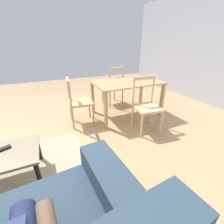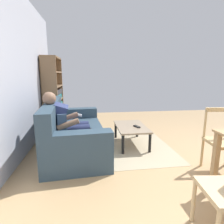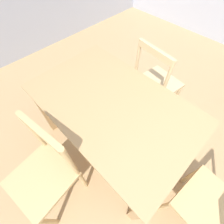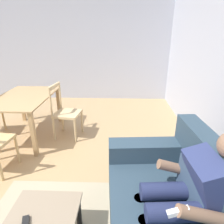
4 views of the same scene
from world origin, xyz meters
name	(u,v)px [view 1 (image 1 of 4)]	position (x,y,z in m)	size (l,w,h in m)	color
ground_plane	(81,124)	(0.00, 0.00, 0.00)	(8.65, 8.65, 0.00)	tan
wall_side	(212,47)	(-3.33, 0.00, 1.38)	(0.12, 5.84, 2.75)	#ABB0BE
tv_remote	(2,149)	(1.07, 0.87, 0.39)	(0.05, 0.17, 0.02)	black
dining_table	(127,87)	(-1.03, -0.07, 0.63)	(1.38, 0.87, 0.74)	tan
dining_chair_near_wall	(147,106)	(-1.04, 0.64, 0.45)	(0.47, 0.47, 0.95)	#D1B27F
dining_chair_facing_couch	(79,102)	(-0.01, -0.07, 0.44)	(0.46, 0.46, 0.90)	tan
dining_chair_by_doorway	(113,86)	(-1.04, -0.77, 0.47)	(0.47, 0.47, 0.95)	tan
area_rug	(1,183)	(1.16, 0.96, 0.00)	(2.00, 1.40, 0.01)	tan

